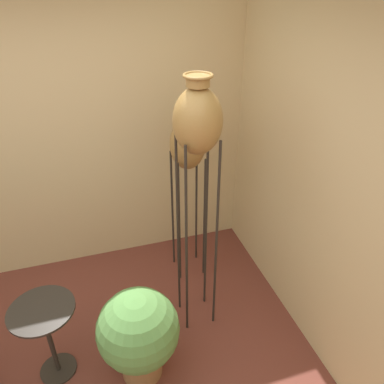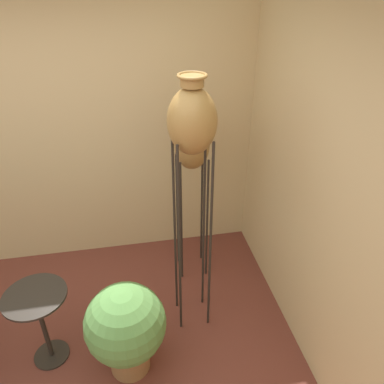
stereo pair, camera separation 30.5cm
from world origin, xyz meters
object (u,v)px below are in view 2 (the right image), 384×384
vase_stand_medium (192,147)px  side_table (40,313)px  potted_plant (126,327)px  vase_stand_tall (192,127)px

vase_stand_medium → side_table: size_ratio=2.52×
side_table → potted_plant: 0.65m
side_table → potted_plant: size_ratio=0.87×
vase_stand_tall → vase_stand_medium: bearing=79.5°
vase_stand_tall → potted_plant: bearing=-144.0°
vase_stand_tall → side_table: bearing=-170.2°
potted_plant → vase_stand_tall: bearing=36.0°
vase_stand_tall → vase_stand_medium: size_ratio=1.25×
side_table → potted_plant: potted_plant is taller
vase_stand_medium → potted_plant: size_ratio=2.18×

